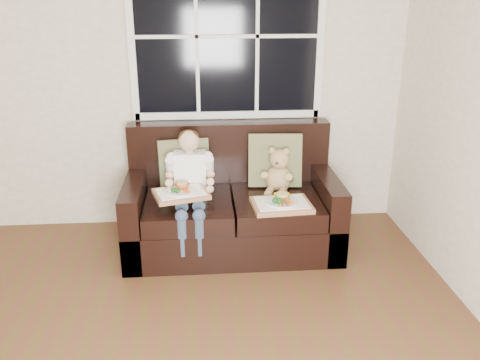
{
  "coord_description": "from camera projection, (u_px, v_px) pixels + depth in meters",
  "views": [
    {
      "loc": [
        0.49,
        -1.83,
        2.0
      ],
      "look_at": [
        0.79,
        1.85,
        0.62
      ],
      "focal_mm": 38.0,
      "sensor_mm": 36.0,
      "label": 1
    }
  ],
  "objects": [
    {
      "name": "tray_right",
      "position": [
        281.0,
        204.0,
        3.86
      ],
      "size": [
        0.47,
        0.37,
        0.1
      ],
      "rotation": [
        0.0,
        0.0,
        0.08
      ],
      "color": "#A06F48",
      "rests_on": "loveseat"
    },
    {
      "name": "loveseat",
      "position": [
        232.0,
        208.0,
        4.2
      ],
      "size": [
        1.7,
        0.92,
        0.96
      ],
      "color": "black",
      "rests_on": "ground"
    },
    {
      "name": "teddy_bear",
      "position": [
        279.0,
        173.0,
        4.14
      ],
      "size": [
        0.27,
        0.32,
        0.39
      ],
      "rotation": [
        0.0,
        0.0,
        -0.31
      ],
      "color": "tan",
      "rests_on": "loveseat"
    },
    {
      "name": "window_back",
      "position": [
        227.0,
        36.0,
        4.17
      ],
      "size": [
        1.62,
        0.04,
        1.37
      ],
      "color": "black",
      "rests_on": "room_walls"
    },
    {
      "name": "child",
      "position": [
        190.0,
        177.0,
        3.96
      ],
      "size": [
        0.37,
        0.59,
        0.83
      ],
      "color": "white",
      "rests_on": "loveseat"
    },
    {
      "name": "pillow_right",
      "position": [
        275.0,
        160.0,
        4.25
      ],
      "size": [
        0.46,
        0.24,
        0.46
      ],
      "rotation": [
        -0.21,
        0.0,
        -0.08
      ],
      "color": "brown",
      "rests_on": "loveseat"
    },
    {
      "name": "pillow_left",
      "position": [
        184.0,
        164.0,
        4.2
      ],
      "size": [
        0.44,
        0.25,
        0.43
      ],
      "rotation": [
        -0.21,
        0.0,
        0.16
      ],
      "color": "brown",
      "rests_on": "loveseat"
    },
    {
      "name": "tray_left",
      "position": [
        181.0,
        193.0,
        3.83
      ],
      "size": [
        0.46,
        0.39,
        0.09
      ],
      "rotation": [
        0.0,
        0.0,
        0.27
      ],
      "color": "#A06F48",
      "rests_on": "child"
    },
    {
      "name": "room_walls",
      "position": [
        63.0,
        112.0,
        1.82
      ],
      "size": [
        4.52,
        5.02,
        2.71
      ],
      "color": "beige",
      "rests_on": "ground"
    }
  ]
}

